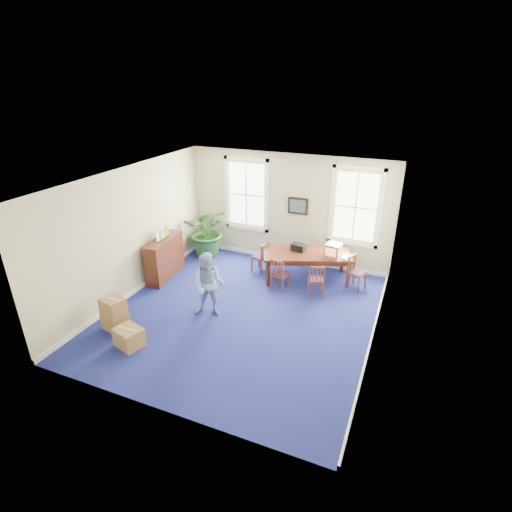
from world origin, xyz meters
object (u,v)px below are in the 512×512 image
at_px(crt_tv, 333,250).
at_px(potted_plant, 209,231).
at_px(man, 209,285).
at_px(chair_near_left, 280,273).
at_px(conference_table, 306,266).
at_px(credenza, 164,257).
at_px(cardboard_boxes, 124,313).

xyz_separation_m(crt_tv, potted_plant, (-3.90, 0.34, -0.17)).
bearing_deg(man, chair_near_left, 45.69).
relative_size(conference_table, credenza, 1.57).
xyz_separation_m(conference_table, chair_near_left, (-0.47, -0.79, 0.05)).
bearing_deg(credenza, conference_table, 14.71).
xyz_separation_m(chair_near_left, credenza, (-3.17, -0.57, 0.14)).
bearing_deg(credenza, man, -36.59).
bearing_deg(chair_near_left, potted_plant, -13.77).
distance_m(conference_table, crt_tv, 0.89).
distance_m(chair_near_left, credenza, 3.22).
relative_size(chair_near_left, potted_plant, 0.56).
distance_m(chair_near_left, cardboard_boxes, 3.95).
bearing_deg(cardboard_boxes, conference_table, 51.48).
distance_m(credenza, cardboard_boxes, 2.53).
bearing_deg(cardboard_boxes, man, 39.33).
xyz_separation_m(potted_plant, cardboard_boxes, (0.20, -4.20, -0.40)).
xyz_separation_m(chair_near_left, cardboard_boxes, (-2.55, -3.01, -0.05)).
height_order(conference_table, crt_tv, crt_tv).
height_order(chair_near_left, man, man).
bearing_deg(conference_table, chair_near_left, -142.60).
bearing_deg(chair_near_left, crt_tv, -134.45).
xyz_separation_m(conference_table, potted_plant, (-3.22, 0.40, 0.40)).
height_order(conference_table, chair_near_left, chair_near_left).
relative_size(chair_near_left, credenza, 0.60).
distance_m(crt_tv, potted_plant, 3.92).
distance_m(crt_tv, chair_near_left, 1.52).
bearing_deg(crt_tv, credenza, -153.87).
height_order(chair_near_left, cardboard_boxes, chair_near_left).
xyz_separation_m(man, credenza, (-2.08, 1.24, -0.20)).
bearing_deg(potted_plant, chair_near_left, -23.29).
bearing_deg(man, potted_plant, 105.67).
bearing_deg(credenza, chair_near_left, 4.46).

